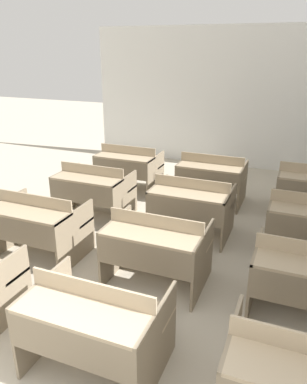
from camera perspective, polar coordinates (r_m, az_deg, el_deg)
The scene contains 8 objects.
wall_back at distance 8.27m, azimuth 12.65°, elevation 13.66°, with size 6.41×0.06×2.90m.
bench_front_center at distance 3.15m, azimuth -8.93°, elevation -18.96°, with size 1.05×0.80×0.83m.
bench_second_left at distance 4.81m, azimuth -17.21°, elevation -4.57°, with size 1.05×0.80×0.83m.
bench_second_center at distance 4.09m, azimuth 0.42°, elevation -8.29°, with size 1.05×0.80×0.83m.
bench_third_left at distance 5.76m, azimuth -9.16°, elevation 0.46°, with size 1.05×0.80×0.83m.
bench_third_center at distance 5.15m, azimuth 5.77°, elevation -1.92°, with size 1.05×0.80×0.83m.
bench_back_left at distance 6.80m, azimuth -3.82°, elevation 3.92°, with size 1.05×0.80×0.83m.
bench_back_center at distance 6.30m, azimuth 8.81°, elevation 2.30°, with size 1.05×0.80×0.83m.
Camera 1 is at (1.37, -0.85, 2.47)m, focal length 35.00 mm.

